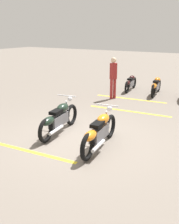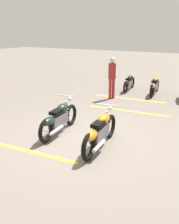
# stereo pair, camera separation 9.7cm
# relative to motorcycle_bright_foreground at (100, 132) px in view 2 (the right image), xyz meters

# --- Properties ---
(ground_plane) EXTENTS (60.00, 60.00, 0.00)m
(ground_plane) POSITION_rel_motorcycle_bright_foreground_xyz_m (0.30, 0.78, -0.46)
(ground_plane) COLOR slate
(motorcycle_bright_foreground) EXTENTS (2.23, 0.65, 1.04)m
(motorcycle_bright_foreground) POSITION_rel_motorcycle_bright_foreground_xyz_m (0.00, 0.00, 0.00)
(motorcycle_bright_foreground) COLOR black
(motorcycle_bright_foreground) RESTS_ON ground
(motorcycle_dark_foreground) EXTENTS (2.22, 0.68, 1.04)m
(motorcycle_dark_foreground) POSITION_rel_motorcycle_bright_foreground_xyz_m (0.33, 1.54, 0.00)
(motorcycle_dark_foreground) COLOR black
(motorcycle_dark_foreground) RESTS_ON ground
(motorcycle_row_left) EXTENTS (2.08, 0.42, 0.78)m
(motorcycle_row_left) POSITION_rel_motorcycle_bright_foreground_xyz_m (6.62, 0.65, -0.03)
(motorcycle_row_left) COLOR black
(motorcycle_row_left) RESTS_ON ground
(motorcycle_row_center) EXTENTS (1.92, 0.38, 0.73)m
(motorcycle_row_center) POSITION_rel_motorcycle_bright_foreground_xyz_m (6.85, 2.02, -0.07)
(motorcycle_row_center) COLOR black
(motorcycle_row_center) RESTS_ON ground
(bystander_near_row) EXTENTS (0.32, 0.29, 1.81)m
(bystander_near_row) POSITION_rel_motorcycle_bright_foreground_xyz_m (4.95, 2.05, 0.55)
(bystander_near_row) COLOR maroon
(bystander_near_row) RESTS_ON ground
(parking_stripe_near) EXTENTS (0.31, 3.20, 0.01)m
(parking_stripe_near) POSITION_rel_motorcycle_bright_foreground_xyz_m (-1.08, 1.64, -0.46)
(parking_stripe_near) COLOR yellow
(parking_stripe_near) RESTS_ON ground
(parking_stripe_mid) EXTENTS (0.31, 3.20, 0.01)m
(parking_stripe_mid) POSITION_rel_motorcycle_bright_foreground_xyz_m (3.50, 0.67, -0.46)
(parking_stripe_mid) COLOR yellow
(parking_stripe_mid) RESTS_ON ground
(parking_stripe_far) EXTENTS (0.31, 3.20, 0.01)m
(parking_stripe_far) POSITION_rel_motorcycle_bright_foreground_xyz_m (5.29, 1.36, -0.46)
(parking_stripe_far) COLOR yellow
(parking_stripe_far) RESTS_ON ground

